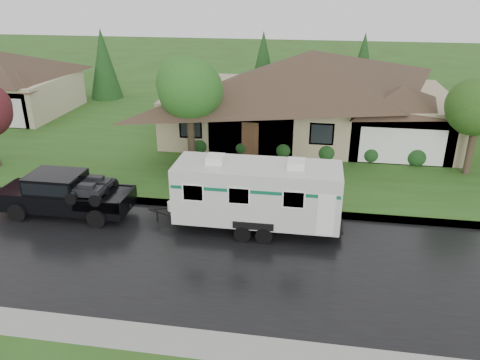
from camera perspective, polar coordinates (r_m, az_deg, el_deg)
ground at (r=19.85m, az=1.11°, el=-6.67°), size 140.00×140.00×0.00m
road at (r=18.16m, az=0.20°, el=-9.77°), size 140.00×8.00×0.01m
curb at (r=21.78m, az=1.96°, el=-3.58°), size 140.00×0.50×0.15m
lawn at (r=33.60m, az=4.77°, el=6.17°), size 140.00×26.00×0.15m
house_main at (r=31.52m, az=9.04°, el=11.43°), size 19.44×10.80×6.90m
house_far at (r=41.39m, az=-27.24°, el=11.12°), size 10.80×8.64×5.80m
tree_left_green at (r=25.49m, az=-6.23°, el=10.78°), size 3.74×3.74×6.20m
tree_right_green at (r=27.38m, az=27.06°, el=7.60°), size 3.08×3.08×5.10m
shrub_row at (r=27.92m, az=7.93°, el=3.68°), size 13.60×1.00×1.00m
pickup_truck at (r=22.55m, az=-20.73°, el=-1.46°), size 5.87×2.23×1.96m
travel_trailer at (r=19.54m, az=2.10°, el=-1.50°), size 7.24×2.54×3.25m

